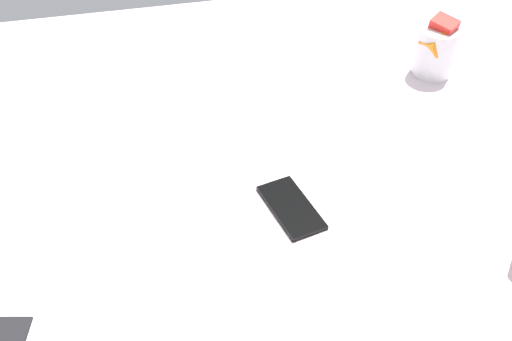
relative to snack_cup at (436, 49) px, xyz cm
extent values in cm
cube|color=silver|center=(44.35, 23.02, -15.03)|extent=(180.00, 140.00, 18.00)
cylinder|color=silver|center=(-0.02, -0.04, -0.53)|extent=(9.00, 9.00, 11.00)
cube|color=yellow|center=(0.40, 0.08, -2.52)|extent=(6.26, 5.34, 5.06)
cube|color=yellow|center=(-0.33, -0.60, 0.09)|extent=(6.76, 6.76, 5.84)
cube|color=orange|center=(0.90, 1.11, 2.70)|extent=(7.81, 6.43, 6.62)
cube|color=red|center=(-0.81, -0.25, 5.32)|extent=(6.69, 7.31, 4.66)
cube|color=black|center=(42.97, 35.10, -5.63)|extent=(9.69, 15.14, 0.80)
camera|label=1|loc=(65.12, 104.09, 68.08)|focal=41.47mm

